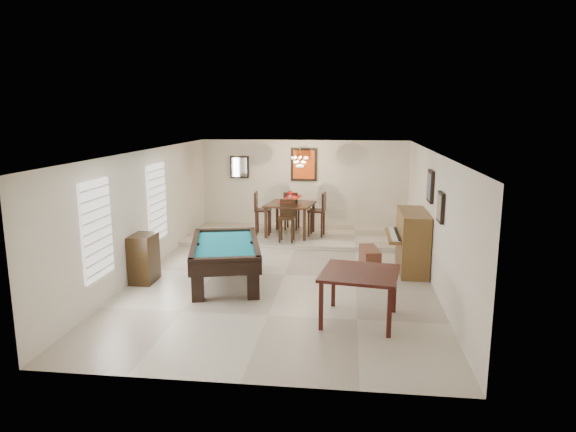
% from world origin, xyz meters
% --- Properties ---
extents(ground_plane, '(6.00, 9.00, 0.02)m').
position_xyz_m(ground_plane, '(0.00, 0.00, -0.01)').
color(ground_plane, beige).
extents(wall_back, '(6.00, 0.04, 2.60)m').
position_xyz_m(wall_back, '(0.00, 4.50, 1.30)').
color(wall_back, silver).
rests_on(wall_back, ground_plane).
extents(wall_front, '(6.00, 0.04, 2.60)m').
position_xyz_m(wall_front, '(0.00, -4.50, 1.30)').
color(wall_front, silver).
rests_on(wall_front, ground_plane).
extents(wall_left, '(0.04, 9.00, 2.60)m').
position_xyz_m(wall_left, '(-3.00, 0.00, 1.30)').
color(wall_left, silver).
rests_on(wall_left, ground_plane).
extents(wall_right, '(0.04, 9.00, 2.60)m').
position_xyz_m(wall_right, '(3.00, 0.00, 1.30)').
color(wall_right, silver).
rests_on(wall_right, ground_plane).
extents(ceiling, '(6.00, 9.00, 0.04)m').
position_xyz_m(ceiling, '(0.00, 0.00, 2.60)').
color(ceiling, white).
rests_on(ceiling, wall_back).
extents(dining_step, '(6.00, 2.50, 0.12)m').
position_xyz_m(dining_step, '(0.00, 3.25, 0.06)').
color(dining_step, beige).
rests_on(dining_step, ground_plane).
extents(window_left_front, '(0.06, 1.00, 1.70)m').
position_xyz_m(window_left_front, '(-2.97, -2.20, 1.40)').
color(window_left_front, white).
rests_on(window_left_front, wall_left).
extents(window_left_rear, '(0.06, 1.00, 1.70)m').
position_xyz_m(window_left_rear, '(-2.97, 0.60, 1.40)').
color(window_left_rear, white).
rests_on(window_left_rear, wall_left).
extents(pool_table, '(1.84, 2.65, 0.80)m').
position_xyz_m(pool_table, '(-1.11, -0.66, 0.40)').
color(pool_table, black).
rests_on(pool_table, ground_plane).
extents(square_table, '(1.38, 1.38, 0.84)m').
position_xyz_m(square_table, '(1.52, -2.28, 0.42)').
color(square_table, black).
rests_on(square_table, ground_plane).
extents(upright_piano, '(0.88, 1.56, 1.30)m').
position_xyz_m(upright_piano, '(2.54, 0.64, 0.65)').
color(upright_piano, brown).
rests_on(upright_piano, ground_plane).
extents(piano_bench, '(0.47, 0.90, 0.48)m').
position_xyz_m(piano_bench, '(1.80, 0.60, 0.24)').
color(piano_bench, brown).
rests_on(piano_bench, ground_plane).
extents(apothecary_chest, '(0.44, 0.65, 0.98)m').
position_xyz_m(apothecary_chest, '(-2.76, -0.78, 0.49)').
color(apothecary_chest, black).
rests_on(apothecary_chest, ground_plane).
extents(dining_table, '(1.36, 1.36, 0.99)m').
position_xyz_m(dining_table, '(-0.24, 3.11, 0.62)').
color(dining_table, black).
rests_on(dining_table, dining_step).
extents(flower_vase, '(0.13, 0.13, 0.22)m').
position_xyz_m(flower_vase, '(-0.24, 3.11, 1.22)').
color(flower_vase, red).
rests_on(flower_vase, dining_table).
extents(dining_chair_south, '(0.41, 0.41, 1.07)m').
position_xyz_m(dining_chair_south, '(-0.25, 2.37, 0.66)').
color(dining_chair_south, black).
rests_on(dining_chair_south, dining_step).
extents(dining_chair_north, '(0.44, 0.44, 1.08)m').
position_xyz_m(dining_chair_north, '(-0.27, 3.83, 0.66)').
color(dining_chair_north, black).
rests_on(dining_chair_north, dining_step).
extents(dining_chair_west, '(0.45, 0.45, 1.16)m').
position_xyz_m(dining_chair_west, '(-0.98, 3.11, 0.70)').
color(dining_chair_west, black).
rests_on(dining_chair_west, dining_step).
extents(dining_chair_east, '(0.49, 0.49, 1.18)m').
position_xyz_m(dining_chair_east, '(0.46, 3.11, 0.71)').
color(dining_chair_east, black).
rests_on(dining_chair_east, dining_step).
extents(chandelier, '(0.44, 0.44, 0.60)m').
position_xyz_m(chandelier, '(0.00, 3.20, 2.20)').
color(chandelier, '#FFE5B2').
rests_on(chandelier, ceiling).
extents(back_painting, '(0.75, 0.06, 0.95)m').
position_xyz_m(back_painting, '(0.00, 4.46, 1.90)').
color(back_painting, '#D84C14').
rests_on(back_painting, wall_back).
extents(back_mirror, '(0.55, 0.06, 0.65)m').
position_xyz_m(back_mirror, '(-1.90, 4.46, 1.80)').
color(back_mirror, white).
rests_on(back_mirror, wall_back).
extents(right_picture_upper, '(0.06, 0.55, 0.65)m').
position_xyz_m(right_picture_upper, '(2.96, 0.30, 1.90)').
color(right_picture_upper, slate).
rests_on(right_picture_upper, wall_right).
extents(right_picture_lower, '(0.06, 0.45, 0.55)m').
position_xyz_m(right_picture_lower, '(2.96, -1.00, 1.70)').
color(right_picture_lower, gray).
rests_on(right_picture_lower, wall_right).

